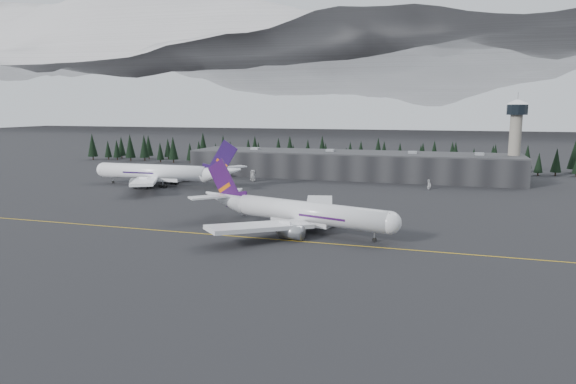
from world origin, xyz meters
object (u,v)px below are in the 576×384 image
(gse_vehicle_a, at_px, (253,180))
(gse_vehicle_b, at_px, (429,188))
(jet_parked, at_px, (165,173))
(control_tower, at_px, (516,132))
(terminal, at_px, (350,165))
(jet_main, at_px, (293,211))

(gse_vehicle_a, relative_size, gse_vehicle_b, 1.28)
(jet_parked, bearing_deg, gse_vehicle_a, -141.83)
(gse_vehicle_b, bearing_deg, jet_parked, -85.63)
(control_tower, height_order, gse_vehicle_a, control_tower)
(terminal, distance_m, gse_vehicle_a, 49.61)
(gse_vehicle_b, bearing_deg, gse_vehicle_a, -98.33)
(control_tower, distance_m, gse_vehicle_a, 121.85)
(jet_main, height_order, gse_vehicle_b, jet_main)
(jet_main, distance_m, gse_vehicle_b, 93.37)
(control_tower, xyz_separation_m, jet_main, (-70.34, -118.14, -18.06))
(gse_vehicle_a, bearing_deg, gse_vehicle_b, 8.20)
(terminal, height_order, jet_main, jet_main)
(jet_parked, distance_m, gse_vehicle_a, 40.64)
(jet_parked, height_order, gse_vehicle_a, jet_parked)
(terminal, xyz_separation_m, gse_vehicle_a, (-40.69, -27.83, -5.54))
(terminal, bearing_deg, jet_parked, -143.98)
(control_tower, relative_size, jet_parked, 0.53)
(terminal, distance_m, control_tower, 76.98)
(terminal, bearing_deg, gse_vehicle_a, -145.63)
(terminal, bearing_deg, jet_main, -87.68)
(gse_vehicle_a, bearing_deg, jet_parked, -133.30)
(gse_vehicle_a, height_order, gse_vehicle_b, gse_vehicle_a)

